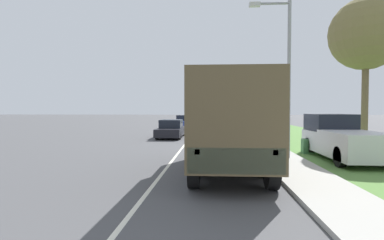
# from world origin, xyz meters

# --- Properties ---
(ground_plane) EXTENTS (180.00, 180.00, 0.00)m
(ground_plane) POSITION_xyz_m (0.00, 40.00, 0.00)
(ground_plane) COLOR #4C4C4F
(lane_centre_stripe) EXTENTS (0.12, 120.00, 0.00)m
(lane_centre_stripe) POSITION_xyz_m (0.00, 40.00, 0.00)
(lane_centre_stripe) COLOR silver
(lane_centre_stripe) RESTS_ON ground
(sidewalk_right) EXTENTS (1.80, 120.00, 0.12)m
(sidewalk_right) POSITION_xyz_m (4.50, 40.00, 0.06)
(sidewalk_right) COLOR #ADAAA3
(sidewalk_right) RESTS_ON ground
(grass_strip_right) EXTENTS (7.00, 120.00, 0.02)m
(grass_strip_right) POSITION_xyz_m (8.90, 40.00, 0.01)
(grass_strip_right) COLOR #56843D
(grass_strip_right) RESTS_ON ground
(military_truck) EXTENTS (2.35, 6.62, 3.12)m
(military_truck) POSITION_xyz_m (2.18, 10.68, 1.72)
(military_truck) COLOR #474C38
(military_truck) RESTS_ON ground
(car_nearest_ahead) EXTENTS (1.79, 4.87, 1.35)m
(car_nearest_ahead) POSITION_xyz_m (-1.46, 23.28, 0.62)
(car_nearest_ahead) COLOR black
(car_nearest_ahead) RESTS_ON ground
(car_second_ahead) EXTENTS (1.85, 4.22, 1.46)m
(car_second_ahead) POSITION_xyz_m (-1.73, 36.44, 0.66)
(car_second_ahead) COLOR navy
(car_second_ahead) RESTS_ON ground
(car_third_ahead) EXTENTS (1.87, 4.55, 1.63)m
(car_third_ahead) POSITION_xyz_m (1.78, 50.71, 0.73)
(car_third_ahead) COLOR navy
(car_third_ahead) RESTS_ON ground
(car_fourth_ahead) EXTENTS (1.83, 4.38, 1.41)m
(car_fourth_ahead) POSITION_xyz_m (1.91, 58.73, 0.64)
(car_fourth_ahead) COLOR silver
(car_fourth_ahead) RESTS_ON ground
(car_farthest_ahead) EXTENTS (1.82, 3.98, 1.52)m
(car_farthest_ahead) POSITION_xyz_m (1.64, 73.79, 0.68)
(car_farthest_ahead) COLOR silver
(car_farthest_ahead) RESTS_ON ground
(pickup_truck) EXTENTS (1.90, 5.13, 1.88)m
(pickup_truck) POSITION_xyz_m (7.11, 13.84, 0.89)
(pickup_truck) COLOR silver
(pickup_truck) RESTS_ON grass_strip_right
(lamp_post) EXTENTS (1.69, 0.24, 6.43)m
(lamp_post) POSITION_xyz_m (4.53, 13.18, 3.99)
(lamp_post) COLOR gray
(lamp_post) RESTS_ON sidewalk_right
(tree_mid_right) EXTENTS (3.89, 3.89, 8.16)m
(tree_mid_right) POSITION_xyz_m (9.99, 17.74, 6.19)
(tree_mid_right) COLOR brown
(tree_mid_right) RESTS_ON grass_strip_right
(utility_box) EXTENTS (0.55, 0.45, 0.70)m
(utility_box) POSITION_xyz_m (6.20, 15.25, 0.37)
(utility_box) COLOR #3D7042
(utility_box) RESTS_ON grass_strip_right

